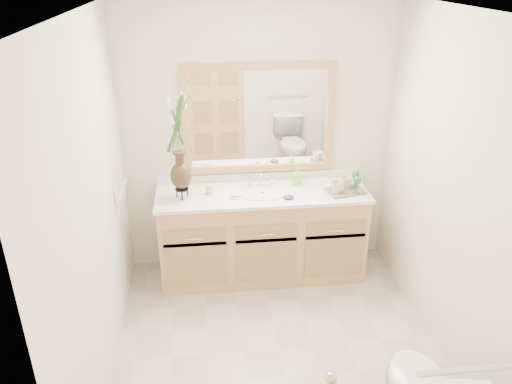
{
  "coord_description": "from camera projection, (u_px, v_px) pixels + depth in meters",
  "views": [
    {
      "loc": [
        -0.49,
        -2.87,
        2.66
      ],
      "look_at": [
        -0.1,
        0.65,
        1.01
      ],
      "focal_mm": 35.0,
      "sensor_mm": 36.0,
      "label": 1
    }
  ],
  "objects": [
    {
      "name": "wall_front",
      "position": [
        331.0,
        345.0,
        2.08
      ],
      "size": [
        2.4,
        0.02,
        2.4
      ],
      "primitive_type": "cube",
      "color": "white",
      "rests_on": "floor"
    },
    {
      "name": "floor",
      "position": [
        278.0,
        348.0,
        3.76
      ],
      "size": [
        2.6,
        2.6,
        0.0
      ],
      "primitive_type": "plane",
      "color": "#B8AD9D",
      "rests_on": "ground"
    },
    {
      "name": "mug_right",
      "position": [
        347.0,
        182.0,
        4.35
      ],
      "size": [
        0.15,
        0.15,
        0.11
      ],
      "primitive_type": "imported",
      "rotation": [
        0.0,
        0.0,
        0.74
      ],
      "color": "beige",
      "rests_on": "tray"
    },
    {
      "name": "switch_plate",
      "position": [
        117.0,
        195.0,
        3.92
      ],
      "size": [
        0.02,
        0.12,
        0.12
      ],
      "primitive_type": "cube",
      "color": "white",
      "rests_on": "wall_left"
    },
    {
      "name": "sink",
      "position": [
        263.0,
        199.0,
        4.33
      ],
      "size": [
        0.38,
        0.34,
        0.23
      ],
      "color": "white",
      "rests_on": "counter"
    },
    {
      "name": "grab_bar",
      "position": [
        474.0,
        370.0,
        2.29
      ],
      "size": [
        0.55,
        0.03,
        0.03
      ],
      "primitive_type": "cylinder",
      "rotation": [
        0.0,
        1.57,
        0.0
      ],
      "color": "silver",
      "rests_on": "wall_front"
    },
    {
      "name": "door",
      "position": [
        259.0,
        383.0,
        2.15
      ],
      "size": [
        0.8,
        0.03,
        2.0
      ],
      "primitive_type": "cube",
      "color": "tan",
      "rests_on": "floor"
    },
    {
      "name": "wall_right",
      "position": [
        457.0,
        197.0,
        3.38
      ],
      "size": [
        0.02,
        2.6,
        2.4
      ],
      "primitive_type": "cube",
      "color": "white",
      "rests_on": "floor"
    },
    {
      "name": "wall_back",
      "position": [
        259.0,
        141.0,
        4.43
      ],
      "size": [
        2.4,
        0.02,
        2.4
      ],
      "primitive_type": "cube",
      "color": "white",
      "rests_on": "floor"
    },
    {
      "name": "tray",
      "position": [
        345.0,
        191.0,
        4.33
      ],
      "size": [
        0.36,
        0.28,
        0.02
      ],
      "primitive_type": "cube",
      "rotation": [
        0.0,
        0.0,
        0.22
      ],
      "color": "brown",
      "rests_on": "counter"
    },
    {
      "name": "flower_vase",
      "position": [
        178.0,
        132.0,
        3.98
      ],
      "size": [
        0.21,
        0.21,
        0.86
      ],
      "rotation": [
        0.0,
        0.0,
        0.23
      ],
      "color": "black",
      "rests_on": "counter"
    },
    {
      "name": "ceiling",
      "position": [
        287.0,
        12.0,
        2.75
      ],
      "size": [
        2.4,
        2.6,
        0.02
      ],
      "primitive_type": "cube",
      "color": "white",
      "rests_on": "wall_back"
    },
    {
      "name": "tumbler",
      "position": [
        210.0,
        189.0,
        4.28
      ],
      "size": [
        0.06,
        0.06,
        0.08
      ],
      "primitive_type": "cylinder",
      "color": "beige",
      "rests_on": "counter"
    },
    {
      "name": "vanity",
      "position": [
        262.0,
        235.0,
        4.51
      ],
      "size": [
        1.8,
        0.55,
        0.8
      ],
      "color": "tan",
      "rests_on": "floor"
    },
    {
      "name": "mirror",
      "position": [
        259.0,
        119.0,
        4.32
      ],
      "size": [
        1.32,
        0.04,
        0.97
      ],
      "color": "white",
      "rests_on": "wall_back"
    },
    {
      "name": "soap_dish",
      "position": [
        235.0,
        197.0,
        4.22
      ],
      "size": [
        0.1,
        0.1,
        0.03
      ],
      "color": "beige",
      "rests_on": "counter"
    },
    {
      "name": "purple_dish",
      "position": [
        289.0,
        197.0,
        4.2
      ],
      "size": [
        0.11,
        0.09,
        0.03
      ],
      "primitive_type": "ellipsoid",
      "rotation": [
        0.0,
        0.0,
        -0.27
      ],
      "color": "#462268",
      "rests_on": "counter"
    },
    {
      "name": "goblet_back",
      "position": [
        356.0,
        176.0,
        4.35
      ],
      "size": [
        0.07,
        0.07,
        0.15
      ],
      "color": "#236B2E",
      "rests_on": "tray"
    },
    {
      "name": "soap_bottle",
      "position": [
        297.0,
        177.0,
        4.45
      ],
      "size": [
        0.08,
        0.08,
        0.15
      ],
      "primitive_type": "imported",
      "rotation": [
        0.0,
        0.0,
        -0.18
      ],
      "color": "#8EEB37",
      "rests_on": "counter"
    },
    {
      "name": "counter",
      "position": [
        262.0,
        194.0,
        4.33
      ],
      "size": [
        1.84,
        0.57,
        0.03
      ],
      "primitive_type": "cube",
      "color": "white",
      "rests_on": "vanity"
    },
    {
      "name": "goblet_front",
      "position": [
        357.0,
        182.0,
        4.23
      ],
      "size": [
        0.07,
        0.07,
        0.15
      ],
      "color": "#236B2E",
      "rests_on": "tray"
    },
    {
      "name": "wall_left",
      "position": [
        93.0,
        216.0,
        3.13
      ],
      "size": [
        0.02,
        2.6,
        2.4
      ],
      "primitive_type": "cube",
      "color": "white",
      "rests_on": "floor"
    },
    {
      "name": "mug_left",
      "position": [
        337.0,
        187.0,
        4.27
      ],
      "size": [
        0.12,
        0.11,
        0.11
      ],
      "primitive_type": "imported",
      "rotation": [
        0.0,
        0.0,
        0.16
      ],
      "color": "beige",
      "rests_on": "tray"
    }
  ]
}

